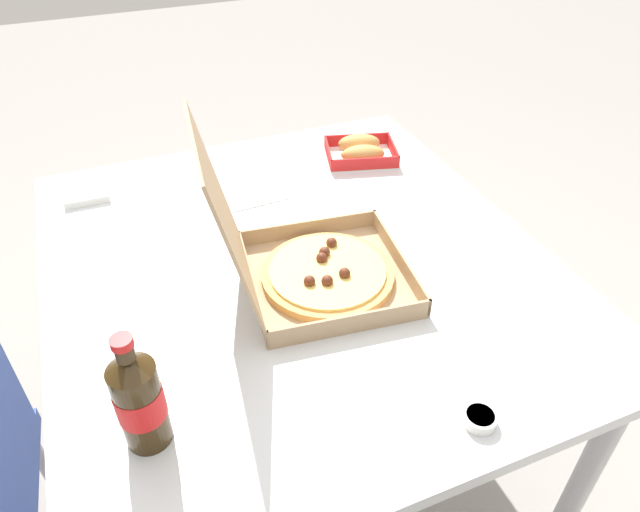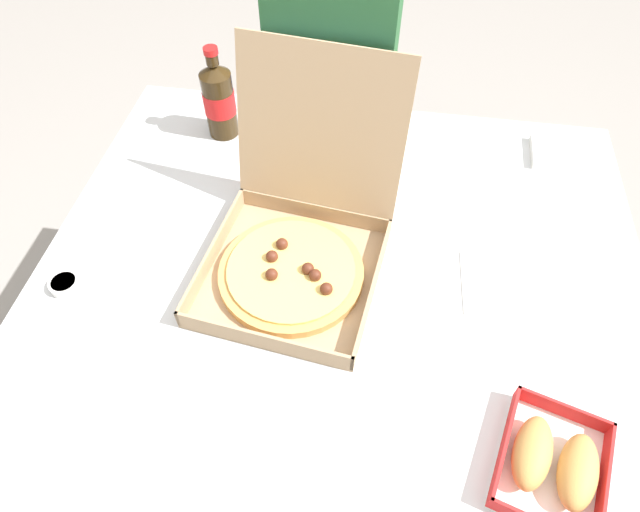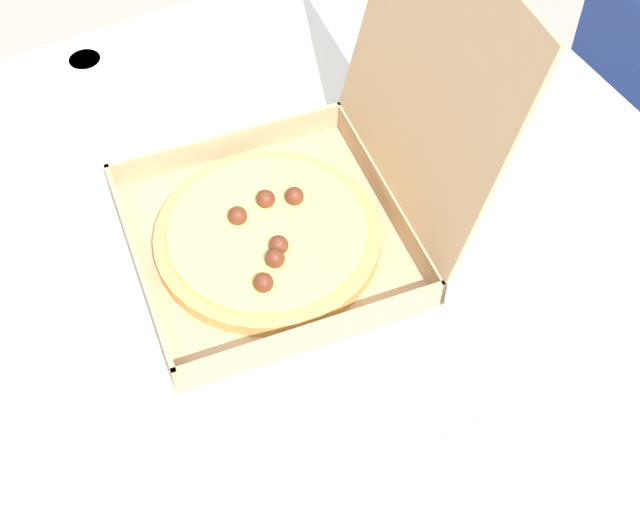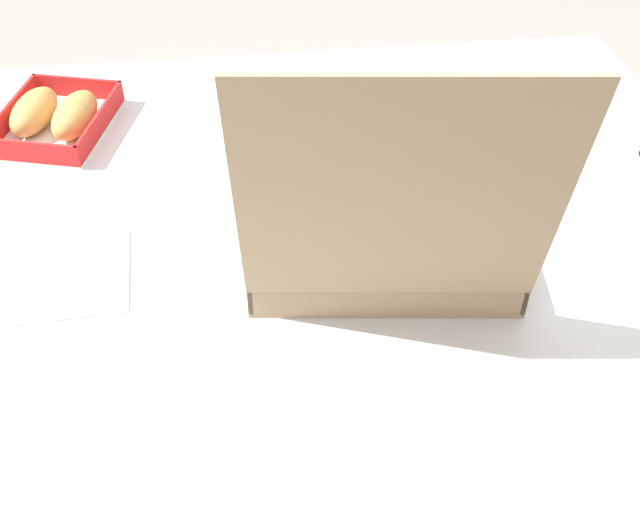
{
  "view_description": "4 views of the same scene",
  "coord_description": "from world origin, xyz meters",
  "px_view_note": "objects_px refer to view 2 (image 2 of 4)",
  "views": [
    {
      "loc": [
        -0.94,
        0.33,
        1.54
      ],
      "look_at": [
        -0.05,
        -0.03,
        0.78
      ],
      "focal_mm": 32.27,
      "sensor_mm": 36.0,
      "label": 1
    },
    {
      "loc": [
        0.06,
        -0.64,
        1.59
      ],
      "look_at": [
        -0.04,
        -0.01,
        0.8
      ],
      "focal_mm": 30.28,
      "sensor_mm": 36.0,
      "label": 2
    },
    {
      "loc": [
        0.54,
        -0.3,
        1.61
      ],
      "look_at": [
        -0.01,
        -0.0,
        0.79
      ],
      "focal_mm": 49.73,
      "sensor_mm": 36.0,
      "label": 3
    },
    {
      "loc": [
        0.08,
        0.74,
        1.42
      ],
      "look_at": [
        -0.0,
        0.03,
        0.76
      ],
      "focal_mm": 43.82,
      "sensor_mm": 36.0,
      "label": 4
    }
  ],
  "objects_px": {
    "chair": "(331,128)",
    "dipping_sauce_cup": "(65,284)",
    "bread_side_box": "(554,463)",
    "paper_menu": "(517,286)",
    "pizza_box_open": "(296,247)",
    "cola_bottle": "(219,99)",
    "diner_person": "(335,61)",
    "napkin_pile": "(555,153)"
  },
  "relations": [
    {
      "from": "bread_side_box",
      "to": "napkin_pile",
      "type": "bearing_deg",
      "value": 83.13
    },
    {
      "from": "diner_person",
      "to": "dipping_sauce_cup",
      "type": "distance_m",
      "value": 1.03
    },
    {
      "from": "diner_person",
      "to": "bread_side_box",
      "type": "xyz_separation_m",
      "value": [
        0.49,
        -1.15,
        0.09
      ]
    },
    {
      "from": "diner_person",
      "to": "cola_bottle",
      "type": "relative_size",
      "value": 5.14
    },
    {
      "from": "diner_person",
      "to": "paper_menu",
      "type": "distance_m",
      "value": 0.94
    },
    {
      "from": "cola_bottle",
      "to": "dipping_sauce_cup",
      "type": "relative_size",
      "value": 4.0
    },
    {
      "from": "chair",
      "to": "bread_side_box",
      "type": "xyz_separation_m",
      "value": [
        0.49,
        -1.1,
        0.29
      ]
    },
    {
      "from": "paper_menu",
      "to": "napkin_pile",
      "type": "distance_m",
      "value": 0.41
    },
    {
      "from": "chair",
      "to": "cola_bottle",
      "type": "height_order",
      "value": "cola_bottle"
    },
    {
      "from": "diner_person",
      "to": "pizza_box_open",
      "type": "height_order",
      "value": "diner_person"
    },
    {
      "from": "pizza_box_open",
      "to": "paper_menu",
      "type": "distance_m",
      "value": 0.43
    },
    {
      "from": "pizza_box_open",
      "to": "napkin_pile",
      "type": "distance_m",
      "value": 0.68
    },
    {
      "from": "bread_side_box",
      "to": "paper_menu",
      "type": "bearing_deg",
      "value": 93.9
    },
    {
      "from": "bread_side_box",
      "to": "dipping_sauce_cup",
      "type": "height_order",
      "value": "bread_side_box"
    },
    {
      "from": "diner_person",
      "to": "bread_side_box",
      "type": "relative_size",
      "value": 5.15
    },
    {
      "from": "pizza_box_open",
      "to": "cola_bottle",
      "type": "height_order",
      "value": "pizza_box_open"
    },
    {
      "from": "bread_side_box",
      "to": "napkin_pile",
      "type": "height_order",
      "value": "bread_side_box"
    },
    {
      "from": "cola_bottle",
      "to": "napkin_pile",
      "type": "relative_size",
      "value": 2.04
    },
    {
      "from": "chair",
      "to": "bread_side_box",
      "type": "bearing_deg",
      "value": -65.91
    },
    {
      "from": "cola_bottle",
      "to": "dipping_sauce_cup",
      "type": "height_order",
      "value": "cola_bottle"
    },
    {
      "from": "diner_person",
      "to": "pizza_box_open",
      "type": "relative_size",
      "value": 2.64
    },
    {
      "from": "napkin_pile",
      "to": "diner_person",
      "type": "bearing_deg",
      "value": 144.05
    },
    {
      "from": "cola_bottle",
      "to": "diner_person",
      "type": "bearing_deg",
      "value": 64.72
    },
    {
      "from": "napkin_pile",
      "to": "chair",
      "type": "bearing_deg",
      "value": 148.14
    },
    {
      "from": "pizza_box_open",
      "to": "bread_side_box",
      "type": "bearing_deg",
      "value": -36.26
    },
    {
      "from": "chair",
      "to": "diner_person",
      "type": "relative_size",
      "value": 0.72
    },
    {
      "from": "diner_person",
      "to": "napkin_pile",
      "type": "bearing_deg",
      "value": -35.95
    },
    {
      "from": "diner_person",
      "to": "dipping_sauce_cup",
      "type": "bearing_deg",
      "value": -112.2
    },
    {
      "from": "chair",
      "to": "dipping_sauce_cup",
      "type": "relative_size",
      "value": 14.82
    },
    {
      "from": "paper_menu",
      "to": "dipping_sauce_cup",
      "type": "bearing_deg",
      "value": -173.64
    },
    {
      "from": "bread_side_box",
      "to": "cola_bottle",
      "type": "bearing_deg",
      "value": 134.89
    },
    {
      "from": "dipping_sauce_cup",
      "to": "paper_menu",
      "type": "bearing_deg",
      "value": 9.07
    },
    {
      "from": "diner_person",
      "to": "dipping_sauce_cup",
      "type": "relative_size",
      "value": 20.54
    },
    {
      "from": "diner_person",
      "to": "pizza_box_open",
      "type": "xyz_separation_m",
      "value": [
        0.04,
        -0.82,
        0.11
      ]
    },
    {
      "from": "napkin_pile",
      "to": "dipping_sauce_cup",
      "type": "distance_m",
      "value": 1.1
    },
    {
      "from": "pizza_box_open",
      "to": "napkin_pile",
      "type": "bearing_deg",
      "value": 37.08
    },
    {
      "from": "pizza_box_open",
      "to": "chair",
      "type": "bearing_deg",
      "value": 93.03
    },
    {
      "from": "diner_person",
      "to": "dipping_sauce_cup",
      "type": "height_order",
      "value": "diner_person"
    },
    {
      "from": "chair",
      "to": "pizza_box_open",
      "type": "xyz_separation_m",
      "value": [
        0.04,
        -0.77,
        0.32
      ]
    },
    {
      "from": "napkin_pile",
      "to": "dipping_sauce_cup",
      "type": "bearing_deg",
      "value": -151.06
    },
    {
      "from": "dipping_sauce_cup",
      "to": "cola_bottle",
      "type": "bearing_deg",
      "value": 70.7
    },
    {
      "from": "diner_person",
      "to": "bread_side_box",
      "type": "height_order",
      "value": "diner_person"
    }
  ]
}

